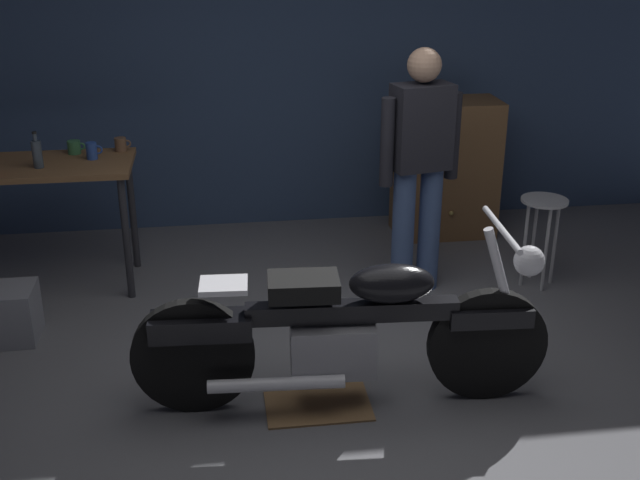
% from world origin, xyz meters
% --- Properties ---
extents(ground_plane, '(12.00, 12.00, 0.00)m').
position_xyz_m(ground_plane, '(0.00, 0.00, 0.00)').
color(ground_plane, slate).
extents(back_wall, '(8.00, 0.12, 3.10)m').
position_xyz_m(back_wall, '(0.00, 2.80, 1.55)').
color(back_wall, '#384C70').
rests_on(back_wall, ground_plane).
extents(workbench, '(1.30, 0.64, 0.90)m').
position_xyz_m(workbench, '(-1.79, 1.69, 0.79)').
color(workbench, brown).
rests_on(workbench, ground_plane).
extents(motorcycle, '(2.19, 0.60, 1.00)m').
position_xyz_m(motorcycle, '(0.04, -0.03, 0.45)').
color(motorcycle, black).
rests_on(motorcycle, ground_plane).
extents(person_standing, '(0.56, 0.30, 1.67)m').
position_xyz_m(person_standing, '(0.75, 1.29, 0.93)').
color(person_standing, '#496399').
rests_on(person_standing, ground_plane).
extents(shop_stool, '(0.32, 0.32, 0.64)m').
position_xyz_m(shop_stool, '(1.63, 1.24, 0.50)').
color(shop_stool, '#B2B2B7').
rests_on(shop_stool, ground_plane).
extents(wooden_dresser, '(0.80, 0.47, 1.10)m').
position_xyz_m(wooden_dresser, '(1.25, 2.30, 0.55)').
color(wooden_dresser, brown).
rests_on(wooden_dresser, ground_plane).
extents(drip_tray, '(0.56, 0.40, 0.01)m').
position_xyz_m(drip_tray, '(-0.11, -0.03, 0.01)').
color(drip_tray, olive).
rests_on(drip_tray, ground_plane).
extents(storage_bin, '(0.44, 0.32, 0.34)m').
position_xyz_m(storage_bin, '(-1.94, 0.94, 0.17)').
color(storage_bin, gray).
rests_on(storage_bin, ground_plane).
extents(mug_green_speckled, '(0.12, 0.09, 0.09)m').
position_xyz_m(mug_green_speckled, '(-1.55, 1.89, 0.95)').
color(mug_green_speckled, '#3D7F4C').
rests_on(mug_green_speckled, workbench).
extents(mug_blue_enamel, '(0.11, 0.07, 0.11)m').
position_xyz_m(mug_blue_enamel, '(-1.41, 1.74, 0.96)').
color(mug_blue_enamel, '#2D51AD').
rests_on(mug_blue_enamel, workbench).
extents(mug_brown_stoneware, '(0.11, 0.08, 0.10)m').
position_xyz_m(mug_brown_stoneware, '(-1.23, 1.92, 0.95)').
color(mug_brown_stoneware, brown).
rests_on(mug_brown_stoneware, workbench).
extents(bottle, '(0.06, 0.06, 0.24)m').
position_xyz_m(bottle, '(-1.73, 1.59, 1.00)').
color(bottle, '#3F4C59').
rests_on(bottle, workbench).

